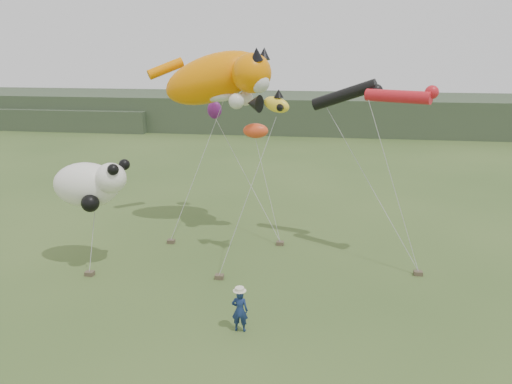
{
  "coord_description": "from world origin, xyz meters",
  "views": [
    {
      "loc": [
        3.23,
        -15.68,
        9.62
      ],
      "look_at": [
        0.51,
        3.0,
        4.09
      ],
      "focal_mm": 35.0,
      "sensor_mm": 36.0,
      "label": 1
    }
  ],
  "objects": [
    {
      "name": "headland",
      "position": [
        -3.11,
        44.69,
        1.92
      ],
      "size": [
        90.0,
        13.0,
        4.0
      ],
      "color": "#2D3D28",
      "rests_on": "ground"
    },
    {
      "name": "misc_kites",
      "position": [
        -1.48,
        10.26,
        5.77
      ],
      "size": [
        3.87,
        3.74,
        1.51
      ],
      "color": "#EA481F",
      "rests_on": "ground"
    },
    {
      "name": "festival_attendant",
      "position": [
        0.45,
        -0.45,
        0.79
      ],
      "size": [
        0.58,
        0.38,
        1.58
      ],
      "primitive_type": "imported",
      "rotation": [
        0.0,
        0.0,
        3.14
      ],
      "color": "navy",
      "rests_on": "ground"
    },
    {
      "name": "tube_kites",
      "position": [
        5.16,
        7.47,
        7.53
      ],
      "size": [
        5.38,
        3.38,
        1.59
      ],
      "color": "black",
      "rests_on": "ground"
    },
    {
      "name": "cat_kite",
      "position": [
        -2.23,
        9.67,
        8.08
      ],
      "size": [
        6.94,
        3.7,
        3.84
      ],
      "color": "orange",
      "rests_on": "ground"
    },
    {
      "name": "panda_kite",
      "position": [
        -7.02,
        4.15,
        3.8
      ],
      "size": [
        3.49,
        2.26,
        2.17
      ],
      "color": "white",
      "rests_on": "ground"
    },
    {
      "name": "fish_kite",
      "position": [
        0.64,
        5.74,
        7.26
      ],
      "size": [
        2.16,
        1.4,
        1.1
      ],
      "color": "yellow",
      "rests_on": "ground"
    },
    {
      "name": "sandbag_anchors",
      "position": [
        -0.79,
        5.22,
        0.09
      ],
      "size": [
        14.57,
        4.96,
        0.19
      ],
      "color": "brown",
      "rests_on": "ground"
    },
    {
      "name": "ground",
      "position": [
        0.0,
        0.0,
        0.0
      ],
      "size": [
        120.0,
        120.0,
        0.0
      ],
      "primitive_type": "plane",
      "color": "#385123",
      "rests_on": "ground"
    }
  ]
}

